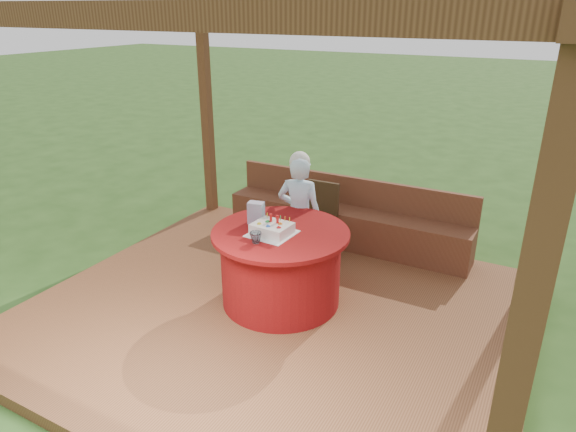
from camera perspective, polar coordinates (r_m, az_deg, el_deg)
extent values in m
plane|color=#254818|center=(5.07, -1.38, -11.47)|extent=(60.00, 60.00, 0.00)
cube|color=brown|center=(5.04, -1.38, -10.90)|extent=(4.50, 4.00, 0.12)
cube|color=brown|center=(2.25, 23.48, -18.18)|extent=(0.12, 0.12, 2.60)
cube|color=brown|center=(7.11, -8.99, 10.65)|extent=(0.12, 0.12, 2.60)
cube|color=brown|center=(5.70, 27.82, 5.49)|extent=(0.12, 0.12, 2.60)
cube|color=brown|center=(2.76, -23.05, 19.90)|extent=(4.50, 0.14, 0.12)
cube|color=brown|center=(5.92, 8.13, 21.68)|extent=(4.50, 0.14, 0.12)
cube|color=brown|center=(5.60, -22.26, 20.36)|extent=(0.14, 4.00, 0.12)
cube|color=brown|center=(5.00, -15.67, 21.08)|extent=(0.10, 3.70, 0.10)
cube|color=brown|center=(4.22, -1.75, 21.75)|extent=(0.10, 3.70, 0.10)
cube|color=brown|center=(3.74, 16.99, 20.82)|extent=(0.10, 3.70, 0.10)
cube|color=brown|center=(6.26, 6.35, -1.14)|extent=(3.00, 0.42, 0.45)
cube|color=brown|center=(6.27, 7.14, 2.79)|extent=(3.00, 0.06, 0.35)
cylinder|color=maroon|center=(4.97, -0.81, -5.86)|extent=(1.14, 1.14, 0.71)
cylinder|color=maroon|center=(4.80, -0.83, -1.90)|extent=(1.30, 1.30, 0.04)
cube|color=#332210|center=(5.93, 3.22, -0.75)|extent=(0.39, 0.39, 0.05)
cylinder|color=#332210|center=(5.94, 1.23, -2.70)|extent=(0.04, 0.04, 0.38)
cylinder|color=#332210|center=(5.83, 3.93, -3.27)|extent=(0.04, 0.04, 0.38)
cylinder|color=#332210|center=(6.20, 2.47, -1.64)|extent=(0.04, 0.04, 0.38)
cylinder|color=#332210|center=(6.09, 5.08, -2.16)|extent=(0.04, 0.04, 0.38)
cube|color=#332210|center=(6.00, 3.93, 1.80)|extent=(0.38, 0.05, 0.45)
imported|color=#ABE2FF|center=(5.44, 1.26, 0.11)|extent=(0.52, 0.40, 1.30)
sphere|color=white|center=(5.25, 1.31, 6.07)|extent=(0.21, 0.21, 0.21)
cube|color=white|center=(4.73, -1.78, -1.98)|extent=(0.41, 0.41, 0.01)
cube|color=white|center=(4.71, -1.78, -1.41)|extent=(0.36, 0.29, 0.10)
cylinder|color=red|center=(4.73, -1.92, -0.20)|extent=(0.03, 0.03, 0.08)
cylinder|color=red|center=(4.69, -1.18, -0.35)|extent=(0.03, 0.03, 0.08)
sphere|color=yellow|center=(4.69, -3.22, -0.75)|extent=(0.04, 0.04, 0.04)
sphere|color=blue|center=(4.63, -2.23, -1.02)|extent=(0.04, 0.04, 0.04)
sphere|color=red|center=(4.60, -1.03, -1.17)|extent=(0.04, 0.04, 0.04)
sphere|color=green|center=(4.73, -2.30, -0.51)|extent=(0.04, 0.04, 0.04)
sphere|color=orange|center=(4.68, -0.87, -0.76)|extent=(0.04, 0.04, 0.04)
cube|color=#D78BC1|center=(4.94, -3.56, 0.36)|extent=(0.17, 0.13, 0.21)
imported|color=silver|center=(4.55, -3.61, -2.41)|extent=(0.14, 0.14, 0.10)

